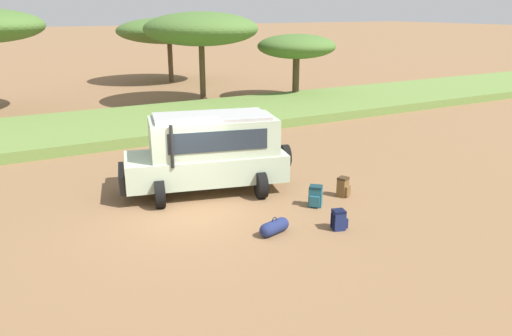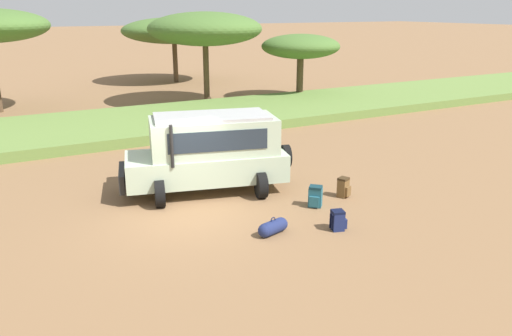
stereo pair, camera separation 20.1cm
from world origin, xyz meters
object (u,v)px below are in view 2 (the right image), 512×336
safari_vehicle (209,151)px  acacia_tree_far_right (174,31)px  backpack_beside_front_wheel (338,220)px  duffel_bag_low_black_case (273,227)px  backpack_cluster_center (343,188)px  acacia_tree_distant_right (301,47)px  backpack_near_rear_wheel (315,197)px  acacia_tree_right_mid (205,29)px

safari_vehicle → acacia_tree_far_right: (7.32, 23.96, 2.59)m
backpack_beside_front_wheel → duffel_bag_low_black_case: size_ratio=0.58×
backpack_cluster_center → acacia_tree_distant_right: size_ratio=0.12×
backpack_near_rear_wheel → acacia_tree_right_mid: size_ratio=0.09×
backpack_beside_front_wheel → backpack_cluster_center: size_ratio=0.88×
safari_vehicle → acacia_tree_distant_right: bearing=47.8°
duffel_bag_low_black_case → acacia_tree_far_right: (7.16, 27.66, 3.71)m
duffel_bag_low_black_case → acacia_tree_distant_right: acacia_tree_distant_right is taller
duffel_bag_low_black_case → backpack_beside_front_wheel: bearing=-19.8°
safari_vehicle → duffel_bag_low_black_case: safari_vehicle is taller
safari_vehicle → acacia_tree_far_right: acacia_tree_far_right is taller
duffel_bag_low_black_case → acacia_tree_far_right: bearing=75.5°
acacia_tree_right_mid → acacia_tree_distant_right: 6.12m
backpack_beside_front_wheel → backpack_cluster_center: 2.46m
acacia_tree_distant_right → duffel_bag_low_black_case: bearing=-124.8°
backpack_cluster_center → acacia_tree_distant_right: 17.68m
backpack_cluster_center → duffel_bag_low_black_case: 3.47m
backpack_near_rear_wheel → duffel_bag_low_black_case: (-2.01, -1.02, -0.12)m
acacia_tree_far_right → backpack_near_rear_wheel: bearing=-100.9°
backpack_near_rear_wheel → acacia_tree_far_right: 27.37m
backpack_beside_front_wheel → acacia_tree_distant_right: bearing=60.0°
safari_vehicle → backpack_beside_front_wheel: 4.75m
safari_vehicle → acacia_tree_distant_right: (11.69, 12.91, 1.95)m
backpack_near_rear_wheel → acacia_tree_distant_right: (9.52, 15.58, 2.94)m
safari_vehicle → backpack_cluster_center: size_ratio=8.95×
duffel_bag_low_black_case → acacia_tree_distant_right: 20.44m
backpack_cluster_center → acacia_tree_far_right: size_ratio=0.08×
acacia_tree_distant_right → backpack_cluster_center: bearing=-118.4°
duffel_bag_low_black_case → acacia_tree_right_mid: (5.61, 17.71, 4.20)m
acacia_tree_right_mid → backpack_cluster_center: bearing=-98.3°
backpack_beside_front_wheel → backpack_cluster_center: bearing=49.1°
backpack_beside_front_wheel → acacia_tree_distant_right: (9.91, 17.18, 2.98)m
safari_vehicle → backpack_near_rear_wheel: (2.17, -2.68, -0.99)m
acacia_tree_right_mid → acacia_tree_far_right: size_ratio=0.85×
backpack_near_rear_wheel → duffel_bag_low_black_case: backpack_near_rear_wheel is taller
acacia_tree_right_mid → duffel_bag_low_black_case: bearing=-107.6°
safari_vehicle → backpack_beside_front_wheel: safari_vehicle is taller
safari_vehicle → backpack_cluster_center: bearing=-35.6°
duffel_bag_low_black_case → acacia_tree_distant_right: size_ratio=0.19×
duffel_bag_low_black_case → acacia_tree_right_mid: 19.04m
acacia_tree_far_right → acacia_tree_distant_right: 11.91m
safari_vehicle → duffel_bag_low_black_case: (0.16, -3.70, -1.11)m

